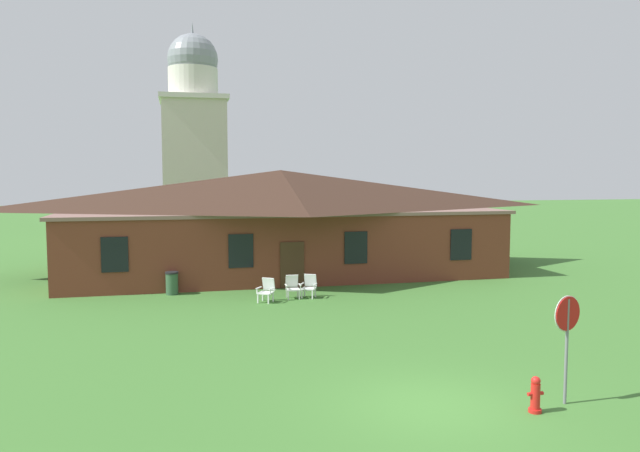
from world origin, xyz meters
TOP-DOWN VIEW (x-y plane):
  - ground_plane at (0.00, 0.00)m, footprint 200.00×200.00m
  - brick_building at (-0.00, 19.51)m, footprint 22.08×10.40m
  - dome_tower at (-3.98, 36.32)m, footprint 5.18×5.18m
  - stop_sign at (2.98, -0.53)m, footprint 0.78×0.26m
  - lawn_chair_by_porch at (-1.91, 11.78)m, footprint 0.84×0.87m
  - lawn_chair_near_door at (-0.76, 12.25)m, footprint 0.66×0.68m
  - lawn_chair_left_end at (-0.04, 12.28)m, footprint 0.82×0.85m
  - fire_hydrant at (2.05, -0.81)m, footprint 0.36×0.28m
  - trash_bin at (-5.64, 14.21)m, footprint 0.56×0.56m

SIDE VIEW (x-z plane):
  - ground_plane at x=0.00m, z-range 0.00..0.00m
  - fire_hydrant at x=2.05m, z-range -0.02..0.77m
  - trash_bin at x=-5.64m, z-range 0.01..0.99m
  - lawn_chair_by_porch at x=-1.91m, z-range 0.02..0.98m
  - lawn_chair_near_door at x=-0.76m, z-range 0.02..0.98m
  - lawn_chair_left_end at x=-0.04m, z-range 0.02..0.98m
  - stop_sign at x=2.98m, z-range 0.52..2.96m
  - brick_building at x=0.00m, z-range 0.05..5.43m
  - dome_tower at x=-3.98m, z-range -0.81..16.11m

